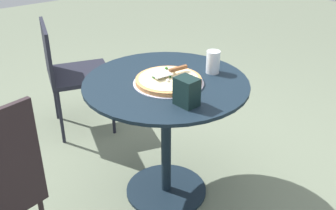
{
  "coord_description": "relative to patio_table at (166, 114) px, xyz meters",
  "views": [
    {
      "loc": [
        1.59,
        -1.11,
        1.64
      ],
      "look_at": [
        0.02,
        -0.0,
        0.61
      ],
      "focal_mm": 43.09,
      "sensor_mm": 36.0,
      "label": 1
    }
  ],
  "objects": [
    {
      "name": "ground_plane",
      "position": [
        0.0,
        0.0,
        -0.54
      ],
      "size": [
        10.0,
        10.0,
        0.0
      ],
      "primitive_type": "plane",
      "color": "#66705B"
    },
    {
      "name": "drinking_cup",
      "position": [
        0.05,
        0.28,
        0.26
      ],
      "size": [
        0.08,
        0.08,
        0.12
      ],
      "primitive_type": "cylinder",
      "color": "silver",
      "rests_on": "patio_table"
    },
    {
      "name": "patio_table",
      "position": [
        0.0,
        0.0,
        0.0
      ],
      "size": [
        0.89,
        0.89,
        0.74
      ],
      "color": "black",
      "rests_on": "ground"
    },
    {
      "name": "pizza_on_tray",
      "position": [
        0.02,
        -0.0,
        0.21
      ],
      "size": [
        0.37,
        0.37,
        0.05
      ],
      "color": "silver",
      "rests_on": "patio_table"
    },
    {
      "name": "pizza_server",
      "position": [
        -0.0,
        0.03,
        0.25
      ],
      "size": [
        0.08,
        0.21,
        0.02
      ],
      "color": "silver",
      "rests_on": "pizza_on_tray"
    },
    {
      "name": "napkin_dispenser",
      "position": [
        0.27,
        -0.07,
        0.27
      ],
      "size": [
        0.12,
        0.1,
        0.14
      ],
      "primitive_type": "cube",
      "rotation": [
        0.0,
        0.0,
        0.14
      ],
      "color": "black",
      "rests_on": "patio_table"
    },
    {
      "name": "patio_chair_corner",
      "position": [
        -1.03,
        -0.15,
        -0.05
      ],
      "size": [
        0.54,
        0.54,
        0.83
      ],
      "color": "black",
      "rests_on": "ground"
    }
  ]
}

